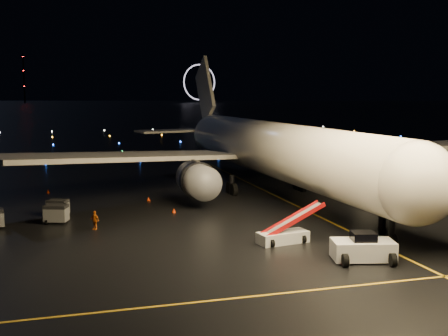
{
  "coord_description": "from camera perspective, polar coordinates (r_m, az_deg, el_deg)",
  "views": [
    {
      "loc": [
        -12.57,
        -41.31,
        12.36
      ],
      "look_at": [
        2.69,
        12.0,
        5.0
      ],
      "focal_mm": 45.0,
      "sensor_mm": 36.0,
      "label": 1
    }
  ],
  "objects": [
    {
      "name": "safety_cone_1",
      "position": [
        71.4,
        -3.03,
        -2.23
      ],
      "size": [
        0.54,
        0.54,
        0.47
      ],
      "primitive_type": "cone",
      "rotation": [
        0.0,
        0.0,
        0.38
      ],
      "color": "#F93806",
      "rests_on": "ground"
    },
    {
      "name": "pushback_tug",
      "position": [
        43.44,
        13.95,
        -7.71
      ],
      "size": [
        4.98,
        3.4,
        2.16
      ],
      "primitive_type": "cube",
      "rotation": [
        0.0,
        0.0,
        -0.24
      ],
      "color": "silver",
      "rests_on": "ground"
    },
    {
      "name": "safety_cone_2",
      "position": [
        65.79,
        -7.66,
        -3.12
      ],
      "size": [
        0.54,
        0.54,
        0.48
      ],
      "primitive_type": "cone",
      "rotation": [
        0.0,
        0.0,
        -0.33
      ],
      "color": "#F93806",
      "rests_on": "ground"
    },
    {
      "name": "lane_centre",
      "position": [
        62.67,
        7.47,
        -3.87
      ],
      "size": [
        0.25,
        80.0,
        0.02
      ],
      "primitive_type": "cube",
      "color": "gold",
      "rests_on": "ground"
    },
    {
      "name": "taxiway_lights",
      "position": [
        148.35,
        -11.07,
        2.71
      ],
      "size": [
        164.0,
        92.0,
        0.36
      ],
      "primitive_type": null,
      "color": "black",
      "rests_on": "ground"
    },
    {
      "name": "safety_cone_0",
      "position": [
        59.09,
        -5.11,
        -4.3
      ],
      "size": [
        0.56,
        0.56,
        0.49
      ],
      "primitive_type": "cone",
      "rotation": [
        0.0,
        0.0,
        -0.38
      ],
      "color": "#F93806",
      "rests_on": "ground"
    },
    {
      "name": "baggage_cart_1",
      "position": [
        56.4,
        -16.67,
        -4.49
      ],
      "size": [
        2.47,
        2.06,
        1.79
      ],
      "primitive_type": "cube",
      "rotation": [
        0.0,
        0.0,
        -0.32
      ],
      "color": "gray",
      "rests_on": "ground"
    },
    {
      "name": "baggage_cart_0",
      "position": [
        59.65,
        -16.51,
        -3.9
      ],
      "size": [
        2.35,
        2.06,
        1.66
      ],
      "primitive_type": "cube",
      "rotation": [
        0.0,
        0.0,
        -0.43
      ],
      "color": "gray",
      "rests_on": "ground"
    },
    {
      "name": "lane_cross",
      "position": [
        34.5,
        -2.28,
        -13.42
      ],
      "size": [
        60.0,
        0.25,
        0.02
      ],
      "primitive_type": "cube",
      "color": "gold",
      "rests_on": "ground"
    },
    {
      "name": "crew_c",
      "position": [
        52.89,
        -13.0,
        -5.19
      ],
      "size": [
        0.99,
        1.03,
        1.73
      ],
      "primitive_type": "imported",
      "rotation": [
        0.0,
        0.0,
        -0.83
      ],
      "color": "orange",
      "rests_on": "ground"
    },
    {
      "name": "radio_mast",
      "position": [
        783.0,
        -19.66,
        8.56
      ],
      "size": [
        1.8,
        1.8,
        64.0
      ],
      "primitive_type": "cylinder",
      "color": "black",
      "rests_on": "ground"
    },
    {
      "name": "airliner",
      "position": [
        71.6,
        3.89,
        5.1
      ],
      "size": [
        67.73,
        64.56,
        18.61
      ],
      "primitive_type": null,
      "rotation": [
        0.0,
        0.0,
        0.03
      ],
      "color": "silver",
      "rests_on": "ground"
    },
    {
      "name": "ferris_wheel",
      "position": [
        783.02,
        -2.51,
        8.55
      ],
      "size": [
        49.33,
        16.8,
        52.0
      ],
      "primitive_type": null,
      "rotation": [
        0.0,
        0.0,
        0.26
      ],
      "color": "black",
      "rests_on": "ground"
    },
    {
      "name": "belt_loader",
      "position": [
        47.11,
        6.01,
        -5.78
      ],
      "size": [
        6.49,
        2.74,
        3.05
      ],
      "primitive_type": null,
      "rotation": [
        0.0,
        0.0,
        0.17
      ],
      "color": "silver",
      "rests_on": "ground"
    },
    {
      "name": "safety_cone_3",
      "position": [
        73.63,
        -17.43,
        -2.26
      ],
      "size": [
        0.56,
        0.56,
        0.49
      ],
      "primitive_type": "cone",
      "rotation": [
        0.0,
        0.0,
        -0.34
      ],
      "color": "#F93806",
      "rests_on": "ground"
    },
    {
      "name": "ground",
      "position": [
        341.77,
        -13.91,
        5.27
      ],
      "size": [
        2000.0,
        2000.0,
        0.0
      ],
      "primitive_type": "plane",
      "color": "black",
      "rests_on": "ground"
    }
  ]
}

